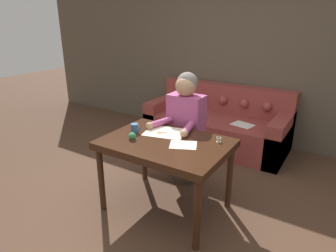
% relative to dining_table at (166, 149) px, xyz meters
% --- Properties ---
extents(ground_plane, '(16.00, 16.00, 0.00)m').
position_rel_dining_table_xyz_m(ground_plane, '(-0.03, -0.09, -0.66)').
color(ground_plane, '#4C3323').
extents(wall_back, '(8.00, 0.06, 2.60)m').
position_rel_dining_table_xyz_m(wall_back, '(-0.03, 2.22, 0.64)').
color(wall_back, brown).
rests_on(wall_back, ground_plane).
extents(dining_table, '(1.17, 0.83, 0.74)m').
position_rel_dining_table_xyz_m(dining_table, '(0.00, 0.00, 0.00)').
color(dining_table, '#381E11').
rests_on(dining_table, ground_plane).
extents(couch, '(2.03, 0.89, 0.87)m').
position_rel_dining_table_xyz_m(couch, '(-0.22, 1.78, -0.35)').
color(couch, brown).
rests_on(couch, ground_plane).
extents(person, '(0.49, 0.59, 1.28)m').
position_rel_dining_table_xyz_m(person, '(-0.10, 0.57, 0.01)').
color(person, '#33281E').
rests_on(person, ground_plane).
extents(pattern_paper_main, '(0.46, 0.39, 0.00)m').
position_rel_dining_table_xyz_m(pattern_paper_main, '(-0.12, 0.18, 0.08)').
color(pattern_paper_main, beige).
rests_on(pattern_paper_main, dining_table).
extents(pattern_paper_offcut, '(0.30, 0.28, 0.00)m').
position_rel_dining_table_xyz_m(pattern_paper_offcut, '(0.19, 0.00, 0.08)').
color(pattern_paper_offcut, beige).
rests_on(pattern_paper_offcut, dining_table).
extents(scissors, '(0.20, 0.20, 0.01)m').
position_rel_dining_table_xyz_m(scissors, '(-0.13, 0.16, 0.08)').
color(scissors, silver).
rests_on(scissors, dining_table).
extents(mug, '(0.11, 0.08, 0.09)m').
position_rel_dining_table_xyz_m(mug, '(-0.38, 0.02, 0.13)').
color(mug, '#335B84').
rests_on(mug, dining_table).
extents(thread_spool, '(0.04, 0.04, 0.05)m').
position_rel_dining_table_xyz_m(thread_spool, '(0.43, 0.24, 0.10)').
color(thread_spool, beige).
rests_on(thread_spool, dining_table).
extents(pin_cushion, '(0.07, 0.07, 0.07)m').
position_rel_dining_table_xyz_m(pin_cushion, '(-0.29, -0.14, 0.11)').
color(pin_cushion, '#4C3828').
rests_on(pin_cushion, dining_table).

